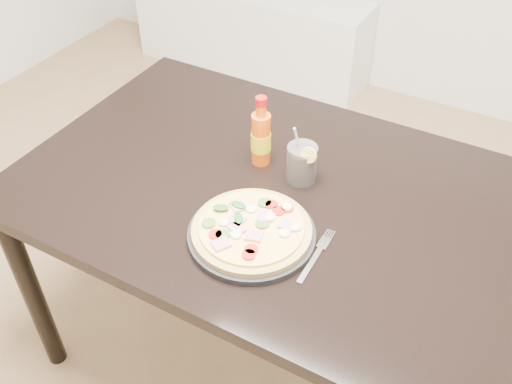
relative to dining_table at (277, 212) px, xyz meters
The scene contains 7 objects.
dining_table is the anchor object (origin of this frame).
plate 0.21m from the dining_table, 82.06° to the right, with size 0.31×0.31×0.02m, color black.
pizza 0.22m from the dining_table, 82.02° to the right, with size 0.29×0.29×0.03m.
hot_sauce_bottle 0.21m from the dining_table, 139.99° to the left, with size 0.07×0.07×0.21m.
cola_cup 0.15m from the dining_table, 62.73° to the left, with size 0.09×0.08×0.17m.
fork 0.27m from the dining_table, 41.25° to the right, with size 0.02×0.19×0.00m.
media_console 2.05m from the dining_table, 121.73° to the left, with size 1.40×0.34×0.50m, color white.
Camera 1 is at (0.76, -0.66, 1.74)m, focal length 40.00 mm.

